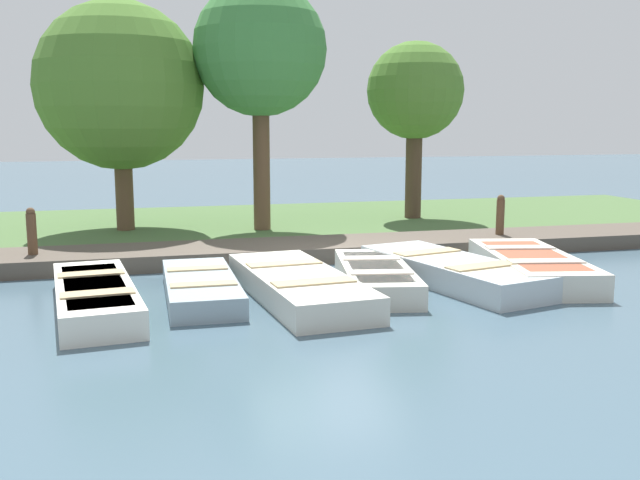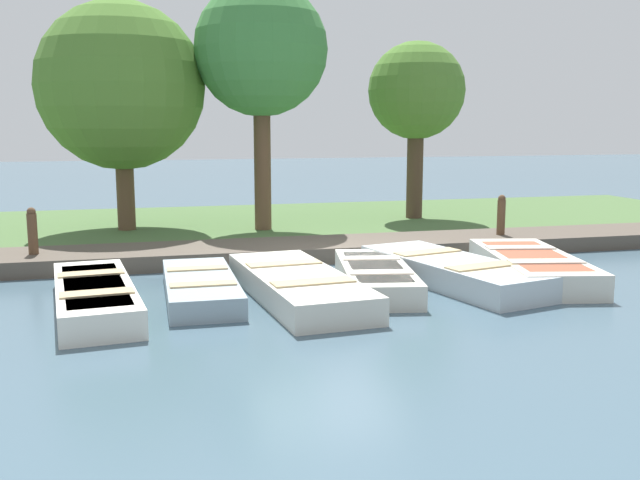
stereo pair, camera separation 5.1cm
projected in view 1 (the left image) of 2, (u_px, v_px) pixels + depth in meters
The scene contains 14 objects.
ground_plane at pixel (325, 272), 11.95m from camera, with size 80.00×80.00×0.00m, color #425B6B.
shore_bank at pixel (270, 227), 16.71m from camera, with size 8.00×24.00×0.16m.
dock_walkway at pixel (306, 250), 13.28m from camera, with size 1.57×23.86×0.29m.
rowboat_0 at pixel (95, 296), 9.50m from camera, with size 3.44×1.34×0.39m.
rowboat_1 at pixel (201, 286), 10.19m from camera, with size 2.90×1.01×0.33m.
rowboat_2 at pixel (298, 285), 10.16m from camera, with size 3.67×1.53×0.39m.
rowboat_3 at pixel (376, 276), 10.76m from camera, with size 3.02×1.51×0.38m.
rowboat_4 at pixel (453, 271), 11.11m from camera, with size 3.69×2.01×0.40m.
rowboat_5 at pixel (531, 266), 11.43m from camera, with size 3.43×1.89×0.42m.
mooring_post_near at pixel (32, 239), 11.98m from camera, with size 0.16×0.16×1.08m.
mooring_post_far at pixel (500, 222), 14.16m from camera, with size 0.16×0.16×1.08m.
park_tree_far_left at pixel (120, 86), 15.21m from camera, with size 3.59×3.59×5.07m.
park_tree_left at pixel (260, 51), 15.16m from camera, with size 2.85×2.85×5.47m.
park_tree_center at pixel (415, 93), 17.26m from camera, with size 2.35×2.35×4.44m.
Camera 1 is at (11.30, -3.04, 2.45)m, focal length 40.00 mm.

